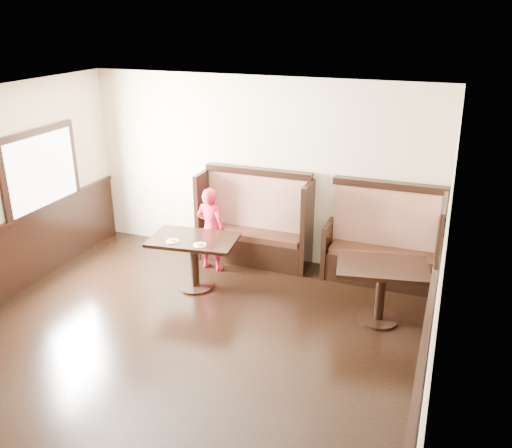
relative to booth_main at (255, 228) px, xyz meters
The scene contains 9 objects.
ground 3.34m from the booth_main, 90.00° to the right, with size 7.00×7.00×0.00m, color black.
room_shell 3.03m from the booth_main, 95.65° to the right, with size 7.00×7.00×7.00m.
booth_main is the anchor object (origin of this frame).
booth_neighbor 1.95m from the booth_main, ahead, with size 1.65×0.72×1.45m.
table_main 1.25m from the booth_main, 112.13° to the right, with size 1.26×0.87×0.75m.
table_neighbor 2.38m from the booth_main, 28.49° to the right, with size 1.22×0.91×0.77m.
child 0.74m from the booth_main, 133.25° to the right, with size 0.47×0.31×1.28m, color red.
pizza_plate_left 1.54m from the booth_main, 116.69° to the right, with size 0.18×0.18×0.03m.
pizza_plate_right 1.39m from the booth_main, 101.73° to the right, with size 0.18×0.18×0.03m.
Camera 1 is at (2.73, -3.95, 3.67)m, focal length 38.00 mm.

